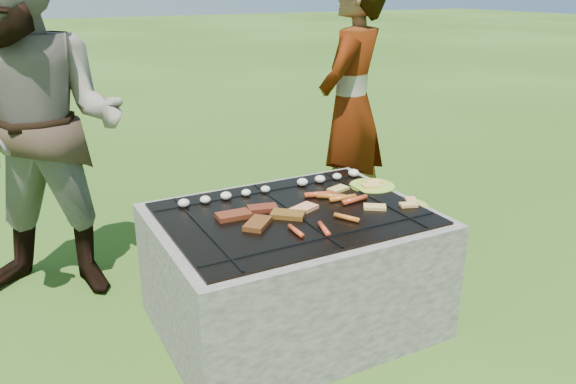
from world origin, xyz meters
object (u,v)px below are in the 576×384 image
plate_far (372,186)px  bystander (39,129)px  plate_near (409,205)px  cook (351,108)px  fire_pit (293,273)px

plate_far → bystander: bearing=154.1°
plate_far → plate_near: (0.00, -0.31, -0.00)m
plate_near → bystander: bearing=145.6°
bystander → cook: bearing=28.5°
fire_pit → plate_far: (0.56, 0.13, 0.33)m
cook → bystander: size_ratio=0.92×
fire_pit → cook: cook is taller
plate_far → bystander: bystander is taller
plate_near → cook: cook is taller
fire_pit → cook: (0.91, 0.88, 0.59)m
fire_pit → plate_near: size_ratio=6.31×
cook → bystander: bearing=-35.5°
plate_near → cook: (0.35, 1.06, 0.26)m
plate_far → cook: 0.87m
plate_near → bystander: size_ratio=0.11×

